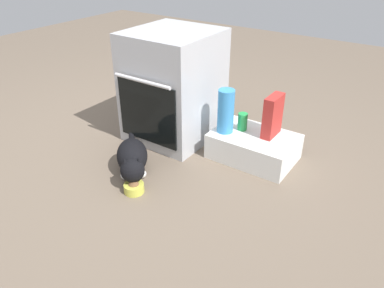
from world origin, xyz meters
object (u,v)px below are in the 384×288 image
object	(u,v)px
food_bowl	(134,187)
soda_can	(243,122)
water_bottle	(226,111)
pantry_cabinet	(254,146)
cat	(132,158)
cereal_box	(273,116)
oven	(173,86)

from	to	relation	value
food_bowl	soda_can	bearing A→B (deg)	68.89
soda_can	water_bottle	bearing A→B (deg)	-133.08
soda_can	water_bottle	xyz separation A→B (m)	(-0.08, -0.09, 0.09)
pantry_cabinet	cat	world-z (taller)	cat
cereal_box	cat	bearing A→B (deg)	-133.14
soda_can	cereal_box	bearing A→B (deg)	11.01
oven	food_bowl	size ratio (longest dim) A/B	6.45
oven	pantry_cabinet	distance (m)	0.72
oven	cereal_box	size ratio (longest dim) A/B	2.81
pantry_cabinet	food_bowl	bearing A→B (deg)	-118.41
food_bowl	cereal_box	xyz separation A→B (m)	(0.50, 0.82, 0.28)
food_bowl	water_bottle	size ratio (longest dim) A/B	0.41
oven	water_bottle	distance (m)	0.47
food_bowl	cat	size ratio (longest dim) A/B	0.24
pantry_cabinet	cereal_box	bearing A→B (deg)	35.37
water_bottle	food_bowl	bearing A→B (deg)	-107.46
food_bowl	soda_can	xyz separation A→B (m)	(0.30, 0.78, 0.20)
cat	water_bottle	bearing A→B (deg)	103.51
soda_can	pantry_cabinet	bearing A→B (deg)	-12.22
pantry_cabinet	water_bottle	xyz separation A→B (m)	(-0.19, -0.07, 0.24)
pantry_cabinet	cereal_box	size ratio (longest dim) A/B	1.98
cat	soda_can	size ratio (longest dim) A/B	4.27
pantry_cabinet	food_bowl	xyz separation A→B (m)	(-0.41, -0.76, -0.06)
food_bowl	cereal_box	size ratio (longest dim) A/B	0.44
cat	pantry_cabinet	bearing A→B (deg)	94.73
oven	cereal_box	xyz separation A→B (m)	(0.74, 0.09, -0.08)
oven	soda_can	distance (m)	0.57
food_bowl	cat	world-z (taller)	cat
pantry_cabinet	cereal_box	distance (m)	0.25
pantry_cabinet	food_bowl	size ratio (longest dim) A/B	4.55
oven	soda_can	xyz separation A→B (m)	(0.54, 0.06, -0.16)
oven	cereal_box	bearing A→B (deg)	7.17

